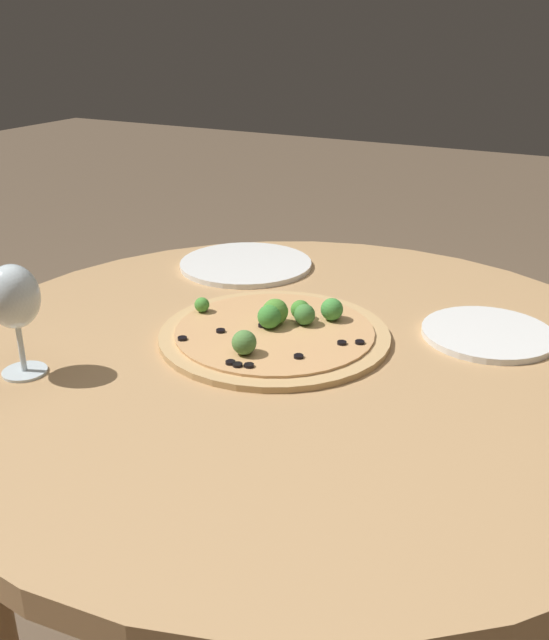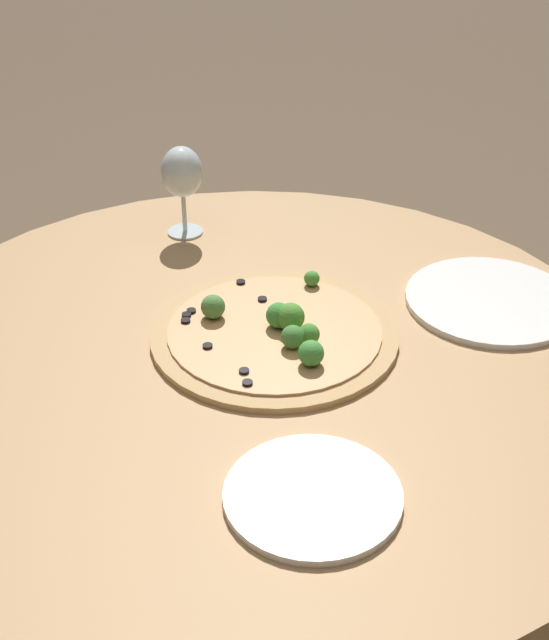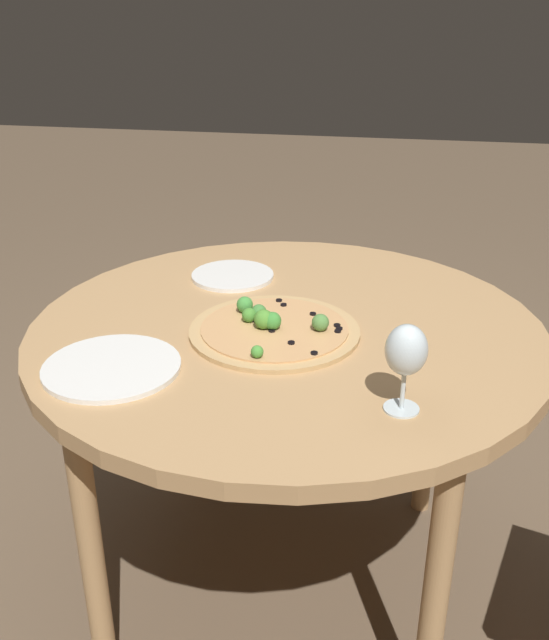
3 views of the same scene
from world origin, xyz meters
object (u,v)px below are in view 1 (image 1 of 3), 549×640
plate_near (488,334)px  plate_far (246,264)px  pizza (275,331)px  wine_glass (14,300)px

plate_near → plate_far: (0.11, 0.50, 0.00)m
pizza → plate_far: size_ratio=1.37×
plate_far → wine_glass: bearing=175.3°
pizza → plate_far: pizza is taller
pizza → plate_near: 0.33m
pizza → wine_glass: (-0.27, 0.25, 0.10)m
wine_glass → plate_far: 0.55m
wine_glass → plate_far: wine_glass is taller
wine_glass → plate_far: (0.54, -0.04, -0.11)m
plate_far → plate_near: bearing=-102.8°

